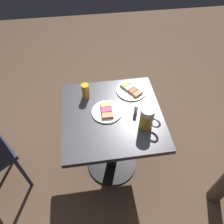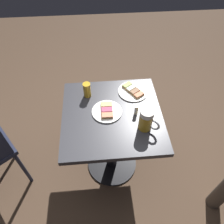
{
  "view_description": "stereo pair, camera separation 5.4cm",
  "coord_description": "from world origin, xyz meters",
  "views": [
    {
      "loc": [
        -0.13,
        -0.93,
        1.82
      ],
      "look_at": [
        0.0,
        0.0,
        0.72
      ],
      "focal_mm": 34.48,
      "sensor_mm": 36.0,
      "label": 1
    },
    {
      "loc": [
        -0.08,
        -0.93,
        1.82
      ],
      "look_at": [
        0.0,
        0.0,
        0.72
      ],
      "focal_mm": 34.48,
      "sensor_mm": 36.0,
      "label": 2
    }
  ],
  "objects": [
    {
      "name": "ground_plane",
      "position": [
        0.0,
        0.0,
        0.0
      ],
      "size": [
        6.0,
        6.0,
        0.0
      ],
      "primitive_type": "plane",
      "color": "#4C3828"
    },
    {
      "name": "salt_shaker",
      "position": [
        0.16,
        -0.01,
        0.74
      ],
      "size": [
        0.02,
        0.02,
        0.07
      ],
      "primitive_type": "cylinder",
      "color": "silver",
      "rests_on": "cafe_table"
    },
    {
      "name": "plate_near",
      "position": [
        -0.03,
        0.02,
        0.71
      ],
      "size": [
        0.21,
        0.21,
        0.03
      ],
      "color": "white",
      "rests_on": "cafe_table"
    },
    {
      "name": "plate_far",
      "position": [
        0.17,
        0.2,
        0.71
      ],
      "size": [
        0.22,
        0.22,
        0.03
      ],
      "color": "white",
      "rests_on": "cafe_table"
    },
    {
      "name": "beer_glass_small",
      "position": [
        -0.16,
        0.19,
        0.76
      ],
      "size": [
        0.05,
        0.05,
        0.11
      ],
      "primitive_type": "cylinder",
      "color": "gold",
      "rests_on": "cafe_table"
    },
    {
      "name": "cafe_table",
      "position": [
        0.0,
        0.0,
        0.53
      ],
      "size": [
        0.68,
        0.67,
        0.7
      ],
      "color": "black",
      "rests_on": "ground_plane"
    },
    {
      "name": "beer_mug",
      "position": [
        0.2,
        -0.13,
        0.78
      ],
      "size": [
        0.12,
        0.11,
        0.16
      ],
      "color": "gold",
      "rests_on": "cafe_table"
    }
  ]
}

